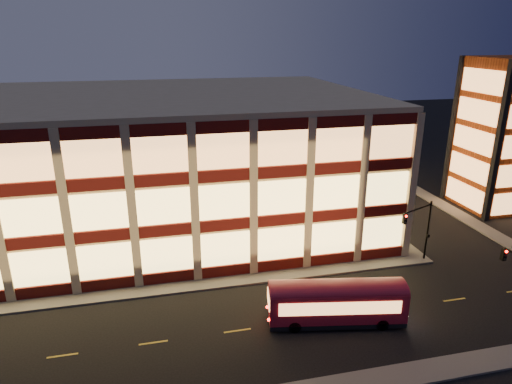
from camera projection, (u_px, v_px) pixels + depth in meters
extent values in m
plane|color=black|center=(177.00, 294.00, 37.90)|extent=(200.00, 200.00, 0.00)
cube|color=#514F4C|center=(139.00, 291.00, 38.16)|extent=(54.00, 2.00, 0.15)
cube|color=#514F4C|center=(349.00, 202.00, 58.44)|extent=(2.00, 30.00, 0.15)
cube|color=#514F4C|center=(425.00, 195.00, 60.80)|extent=(2.00, 30.00, 0.15)
cube|color=tan|center=(135.00, 162.00, 50.58)|extent=(50.00, 30.00, 14.00)
cube|color=tan|center=(129.00, 96.00, 48.19)|extent=(50.40, 30.40, 0.50)
cube|color=#470C0A|center=(139.00, 280.00, 38.78)|extent=(50.10, 0.25, 1.00)
cube|color=#FFCF6B|center=(137.00, 258.00, 38.10)|extent=(49.00, 0.20, 3.00)
cube|color=#470C0A|center=(343.00, 198.00, 58.07)|extent=(0.25, 30.10, 1.00)
cube|color=#FFCF6B|center=(344.00, 182.00, 57.37)|extent=(0.20, 29.00, 3.00)
cube|color=#470C0A|center=(134.00, 233.00, 37.33)|extent=(50.10, 0.25, 1.00)
cube|color=#FFCF6B|center=(132.00, 209.00, 36.65)|extent=(49.00, 0.20, 3.00)
cube|color=#470C0A|center=(345.00, 165.00, 56.62)|extent=(0.25, 30.10, 1.00)
cube|color=#FFCF6B|center=(346.00, 148.00, 55.92)|extent=(0.20, 29.00, 3.00)
cube|color=#470C0A|center=(130.00, 182.00, 35.88)|extent=(50.10, 0.25, 1.00)
cube|color=#FFCF6B|center=(127.00, 156.00, 35.20)|extent=(49.00, 0.20, 3.00)
cube|color=#470C0A|center=(347.00, 130.00, 55.16)|extent=(0.25, 30.10, 1.00)
cube|color=#FFCF6B|center=(348.00, 113.00, 54.47)|extent=(0.20, 29.00, 3.00)
cube|color=#8C3814|center=(503.00, 135.00, 54.55)|extent=(8.00, 8.00, 18.00)
cube|color=black|center=(498.00, 144.00, 50.02)|extent=(0.60, 0.60, 18.00)
cube|color=black|center=(453.00, 130.00, 57.37)|extent=(0.60, 0.60, 18.00)
cube|color=black|center=(507.00, 127.00, 59.09)|extent=(0.60, 0.60, 18.00)
cube|color=#E89751|center=(464.00, 194.00, 56.05)|extent=(0.16, 6.60, 2.60)
cube|color=#E89751|center=(468.00, 168.00, 54.93)|extent=(0.16, 6.60, 2.60)
cube|color=#E89751|center=(473.00, 140.00, 53.81)|extent=(0.16, 6.60, 2.60)
cube|color=#E89751|center=(477.00, 111.00, 52.69)|extent=(0.16, 6.60, 2.60)
cube|color=#E89751|center=(482.00, 81.00, 51.57)|extent=(0.16, 6.60, 2.60)
cylinder|color=black|center=(427.00, 231.00, 42.69)|extent=(0.18, 0.18, 6.00)
cylinder|color=black|center=(419.00, 209.00, 40.74)|extent=(3.56, 1.63, 0.14)
cube|color=black|center=(405.00, 219.00, 39.84)|extent=(0.32, 0.32, 0.95)
sphere|color=#FF0C05|center=(406.00, 216.00, 39.57)|extent=(0.20, 0.20, 0.20)
cube|color=black|center=(428.00, 236.00, 42.64)|extent=(0.25, 0.18, 0.28)
cube|color=black|center=(504.00, 254.00, 33.42)|extent=(0.32, 0.32, 0.95)
sphere|color=#FF0C05|center=(506.00, 252.00, 33.15)|extent=(0.20, 0.20, 0.20)
cube|color=maroon|center=(336.00, 302.00, 33.71)|extent=(10.32, 4.31, 2.31)
cube|color=black|center=(335.00, 318.00, 34.16)|extent=(10.32, 4.31, 0.35)
cylinder|color=black|center=(295.00, 327.00, 32.95)|extent=(0.94, 0.46, 0.90)
cylinder|color=black|center=(291.00, 309.00, 35.03)|extent=(0.94, 0.46, 0.90)
cylinder|color=black|center=(382.00, 324.00, 33.22)|extent=(0.94, 0.46, 0.90)
cylinder|color=black|center=(373.00, 307.00, 35.30)|extent=(0.94, 0.46, 0.90)
cube|color=#E89751|center=(340.00, 309.00, 32.40)|extent=(8.68, 1.69, 1.00)
cube|color=#E89751|center=(333.00, 289.00, 34.82)|extent=(8.68, 1.69, 1.00)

